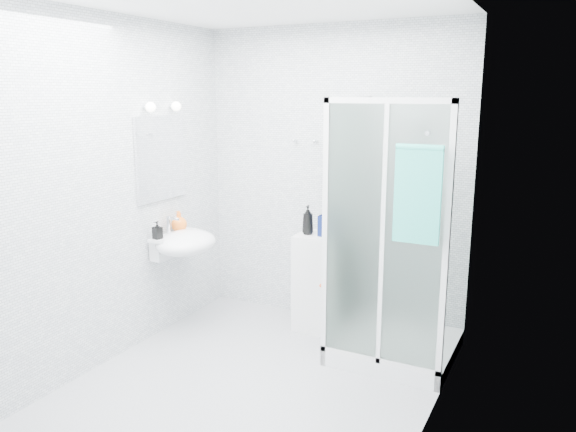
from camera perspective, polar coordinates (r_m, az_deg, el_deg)
The scene contains 12 objects.
room at distance 3.78m, azimuth -3.08°, elevation 1.28°, with size 2.40×2.60×2.60m.
shower_enclosure at distance 4.44m, azimuth 9.71°, elevation -8.63°, with size 0.90×0.95×2.00m.
wall_basin at distance 4.80m, azimuth -10.55°, elevation -2.70°, with size 0.46×0.56×0.35m.
mirror at distance 4.79m, azimuth -12.78°, elevation 5.76°, with size 0.02×0.60×0.70m, color white.
vanity_lights at distance 4.73m, azimuth -12.56°, elevation 10.79°, with size 0.10×0.40×0.08m.
wall_hooks at distance 4.96m, azimuth 1.67°, elevation 7.66°, with size 0.23×0.06×0.03m.
storage_cabinet at distance 4.90m, azimuth 3.03°, elevation -6.71°, with size 0.35×0.38×0.85m.
hand_towel at distance 3.74m, azimuth 13.04°, elevation 2.36°, with size 0.31×0.04×0.65m.
shampoo_bottle_a at distance 4.76m, azimuth 2.03°, elevation -0.39°, with size 0.10×0.10×0.25m, color black.
shampoo_bottle_b at distance 4.71m, azimuth 3.94°, elevation -0.48°, with size 0.12×0.12×0.26m, color #0C184B.
soap_dispenser_orange at distance 4.92m, azimuth -11.01°, elevation -0.51°, with size 0.14×0.14×0.17m, color orange.
soap_dispenser_black at distance 4.69m, azimuth -13.14°, elevation -1.41°, with size 0.07×0.07×0.15m, color black.
Camera 1 is at (1.86, -3.21, 2.03)m, focal length 35.00 mm.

